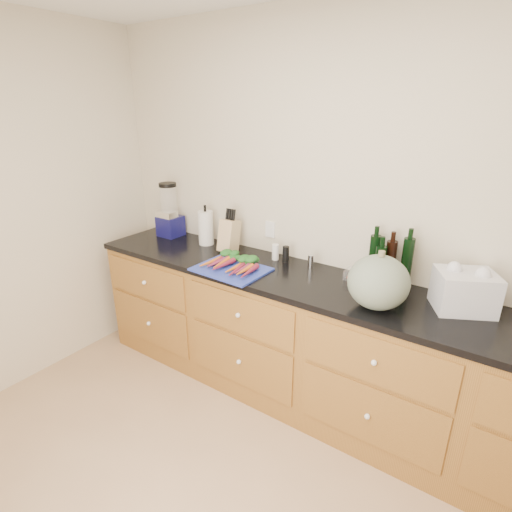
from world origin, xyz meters
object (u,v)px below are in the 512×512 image
Objects in this scene: squash at (378,282)px; blender_appliance at (169,213)px; cutting_board at (231,269)px; knife_block at (229,236)px; tomato_box at (356,275)px; paper_towel at (206,228)px; carrots at (235,263)px.

blender_appliance is (-1.89, 0.28, 0.05)m from squash.
cutting_board is at bearing -19.43° from blender_appliance.
blender_appliance is 0.66m from knife_block.
tomato_box is (1.01, 0.03, -0.09)m from knife_block.
paper_towel reaches higher than knife_block.
blender_appliance reaches higher than squash.
carrots is at bearing -16.85° from blender_appliance.
tomato_box is at bearing 0.43° from blender_appliance.
paper_towel is at bearing 0.35° from blender_appliance.
paper_towel is at bearing 147.36° from cutting_board.
knife_block is (-0.25, 0.26, 0.08)m from carrots.
cutting_board is 0.83m from tomato_box.
paper_towel reaches higher than cutting_board.
knife_block is at bearing -4.56° from paper_towel.
squash reaches higher than paper_towel.
paper_towel is (-0.50, 0.28, 0.10)m from carrots.
paper_towel is 1.12× the size of knife_block.
cutting_board is at bearing -90.00° from carrots.
paper_towel is (0.40, 0.00, -0.06)m from blender_appliance.
blender_appliance is (-0.90, 0.32, 0.19)m from cutting_board.
blender_appliance is at bearing 163.15° from carrots.
blender_appliance is 0.41m from paper_towel.
blender_appliance is at bearing -179.57° from tomato_box.
blender_appliance is at bearing 160.57° from cutting_board.
squash is (0.99, 0.04, 0.14)m from cutting_board.
knife_block is at bearing 134.26° from carrots.
carrots is 1.00m from squash.
knife_block is (0.65, -0.02, -0.08)m from blender_appliance.
carrots is at bearing 179.65° from squash.
cutting_board is at bearing -32.64° from paper_towel.
carrots is 0.95m from blender_appliance.
squash is 1.27m from knife_block.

